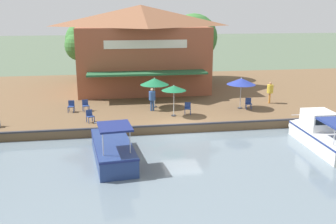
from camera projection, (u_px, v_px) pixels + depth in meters
The scene contains 18 objects.
ground_plane at pixel (182, 134), 24.71m from camera, with size 220.00×220.00×0.00m, color #4C5B47.
quay_deck at pixel (159, 95), 35.13m from camera, with size 22.00×56.00×0.60m, color brown.
quay_edge_fender at pixel (181, 125), 24.64m from camera, with size 0.20×50.40×0.10m, color #2D2D33.
waterfront_restaurant at pixel (141, 47), 35.75m from camera, with size 11.03×12.26×7.86m.
patio_umbrella_back_row at pixel (241, 81), 28.39m from camera, with size 2.18×2.18×2.40m.
patio_umbrella_by_entrance at pixel (174, 88), 26.33m from camera, with size 1.75×1.75×2.26m.
patio_umbrella_mid_patio_left at pixel (155, 81), 28.80m from camera, with size 2.21×2.21×2.34m.
cafe_chair_back_row_seat at pixel (188, 108), 27.26m from camera, with size 0.51×0.51×0.85m.
cafe_chair_beside_entrance at pixel (248, 103), 28.66m from camera, with size 0.50×0.50×0.85m.
cafe_chair_under_first_umbrella at pixel (86, 105), 28.07m from camera, with size 0.55×0.55×0.85m.
cafe_chair_mid_patio at pixel (71, 106), 27.83m from camera, with size 0.48×0.48×0.85m.
cafe_chair_facing_river at pixel (90, 115), 25.22m from camera, with size 0.58×0.58×0.85m.
person_near_entrance at pixel (152, 97), 27.99m from camera, with size 0.49×0.49×1.72m.
person_at_quay_edge at pixel (270, 90), 30.33m from camera, with size 0.50×0.50×1.75m.
motorboat_nearest_quay at pixel (112, 146), 20.62m from camera, with size 6.40×2.51×2.33m.
motorboat_outer_channel at pixel (320, 133), 22.48m from camera, with size 6.59×2.23×1.98m.
tree_behind_restaurant at pixel (85, 42), 40.05m from camera, with size 4.70×4.48×6.42m.
tree_upstream_bank at pixel (192, 39), 40.18m from camera, with size 5.34×5.09×7.08m.
Camera 1 is at (23.05, -4.56, 7.87)m, focal length 40.00 mm.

